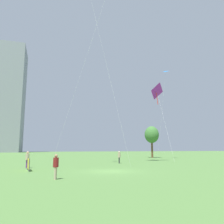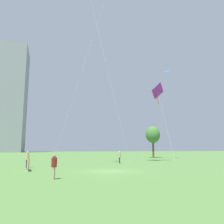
{
  "view_description": "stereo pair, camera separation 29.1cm",
  "coord_description": "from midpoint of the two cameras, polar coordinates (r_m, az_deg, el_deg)",
  "views": [
    {
      "loc": [
        -6.79,
        -20.92,
        2.11
      ],
      "look_at": [
        2.3,
        6.88,
        6.78
      ],
      "focal_mm": 36.67,
      "sensor_mm": 36.0,
      "label": 1
    },
    {
      "loc": [
        -6.51,
        -21.01,
        2.11
      ],
      "look_at": [
        2.3,
        6.88,
        6.78
      ],
      "focal_mm": 36.67,
      "sensor_mm": 36.0,
      "label": 2
    }
  ],
  "objects": [
    {
      "name": "kite_flying_5",
      "position": [
        50.54,
        13.64,
        9.65
      ],
      "size": [
        2.05,
        3.4,
        18.62
      ],
      "color": "silver",
      "rests_on": "ground"
    },
    {
      "name": "person_standing_4",
      "position": [
        33.43,
        2.12,
        -10.97
      ],
      "size": [
        0.39,
        0.39,
        1.73
      ],
      "rotation": [
        0.0,
        0.0,
        1.39
      ],
      "color": "#2D2D33",
      "rests_on": "ground"
    },
    {
      "name": "event_banner",
      "position": [
        24.02,
        -19.87,
        -12.08
      ],
      "size": [
        0.3,
        2.36,
        1.18
      ],
      "color": "#4C4C4C",
      "rests_on": "ground"
    },
    {
      "name": "person_standing_2",
      "position": [
        27.07,
        -20.07,
        -10.81
      ],
      "size": [
        0.4,
        0.4,
        1.8
      ],
      "rotation": [
        0.0,
        0.0,
        2.07
      ],
      "color": "#593372",
      "rests_on": "ground"
    },
    {
      "name": "distant_highrise_0",
      "position": [
        148.02,
        -25.12,
        3.0
      ],
      "size": [
        23.94,
        24.04,
        61.72
      ],
      "primitive_type": "cube",
      "rotation": [
        0.0,
        0.0,
        -0.03
      ],
      "color": "gray",
      "rests_on": "ground"
    },
    {
      "name": "kite_flying_0",
      "position": [
        40.44,
        11.48,
        5.0
      ],
      "size": [
        1.64,
        6.29,
        12.88
      ],
      "color": "silver",
      "rests_on": "ground"
    },
    {
      "name": "ground",
      "position": [
        22.1,
        0.06,
        -14.56
      ],
      "size": [
        280.0,
        280.0,
        0.0
      ],
      "primitive_type": "plane",
      "color": "#4C7538"
    },
    {
      "name": "person_standing_0",
      "position": [
        16.77,
        -13.75,
        -12.67
      ],
      "size": [
        0.38,
        0.38,
        1.71
      ],
      "rotation": [
        0.0,
        0.0,
        4.4
      ],
      "color": "tan",
      "rests_on": "ground"
    },
    {
      "name": "park_tree_0",
      "position": [
        54.49,
        10.29,
        -5.63
      ],
      "size": [
        3.31,
        3.31,
        7.27
      ],
      "color": "brown",
      "rests_on": "ground"
    }
  ]
}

